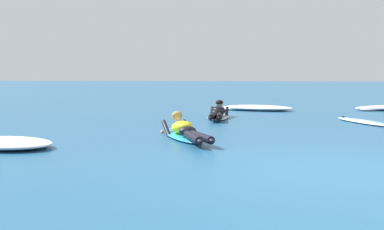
# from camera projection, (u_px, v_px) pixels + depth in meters

# --- Properties ---
(ground_plane) EXTENTS (120.00, 120.00, 0.00)m
(ground_plane) POSITION_uv_depth(u_px,v_px,m) (278.00, 111.00, 16.10)
(ground_plane) COLOR #235B84
(surfer_near) EXTENTS (1.35, 2.55, 0.55)m
(surfer_near) POSITION_uv_depth(u_px,v_px,m) (184.00, 131.00, 9.25)
(surfer_near) COLOR #2DB2D1
(surfer_near) RESTS_ON ground
(surfer_far) EXTENTS (0.62, 2.65, 0.54)m
(surfer_far) POSITION_uv_depth(u_px,v_px,m) (218.00, 114.00, 13.43)
(surfer_far) COLOR silver
(surfer_far) RESTS_ON ground
(drifting_surfboard) EXTENTS (1.22, 2.27, 0.16)m
(drifting_surfboard) POSITION_uv_depth(u_px,v_px,m) (363.00, 121.00, 12.21)
(drifting_surfboard) COLOR white
(drifting_surfboard) RESTS_ON ground
(whitewater_mid_right) EXTENTS (1.97, 1.56, 0.17)m
(whitewater_mid_right) POSITION_uv_depth(u_px,v_px,m) (7.00, 143.00, 8.13)
(whitewater_mid_right) COLOR white
(whitewater_mid_right) RESTS_ON ground
(whitewater_back) EXTENTS (2.61, 1.68, 0.18)m
(whitewater_back) POSITION_uv_depth(u_px,v_px,m) (258.00, 108.00, 16.30)
(whitewater_back) COLOR white
(whitewater_back) RESTS_ON ground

